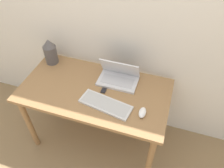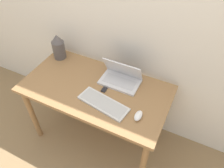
# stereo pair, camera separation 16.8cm
# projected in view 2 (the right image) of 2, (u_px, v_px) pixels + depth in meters

# --- Properties ---
(ground_plane) EXTENTS (12.00, 12.00, 0.00)m
(ground_plane) POSITION_uv_depth(u_px,v_px,m) (83.00, 161.00, 2.09)
(ground_plane) COLOR #8C704C
(wall_back) EXTENTS (6.00, 0.05, 2.50)m
(wall_back) POSITION_uv_depth(u_px,v_px,m) (117.00, 5.00, 1.66)
(wall_back) COLOR silver
(wall_back) RESTS_ON ground_plane
(desk) EXTENTS (1.22, 0.64, 0.71)m
(desk) POSITION_uv_depth(u_px,v_px,m) (96.00, 95.00, 1.86)
(desk) COLOR olive
(desk) RESTS_ON ground_plane
(laptop) EXTENTS (0.33, 0.20, 0.20)m
(laptop) POSITION_uv_depth(u_px,v_px,m) (121.00, 77.00, 1.82)
(laptop) COLOR silver
(laptop) RESTS_ON desk
(keyboard) EXTENTS (0.42, 0.21, 0.02)m
(keyboard) POSITION_uv_depth(u_px,v_px,m) (103.00, 103.00, 1.66)
(keyboard) COLOR silver
(keyboard) RESTS_ON desk
(mouse) EXTENTS (0.05, 0.10, 0.04)m
(mouse) POSITION_uv_depth(u_px,v_px,m) (138.00, 116.00, 1.57)
(mouse) COLOR white
(mouse) RESTS_ON desk
(vase) EXTENTS (0.12, 0.12, 0.24)m
(vase) POSITION_uv_depth(u_px,v_px,m) (58.00, 47.00, 2.00)
(vase) COLOR #514C4C
(vase) RESTS_ON desk
(mp3_player) EXTENTS (0.04, 0.06, 0.01)m
(mp3_player) POSITION_uv_depth(u_px,v_px,m) (104.00, 90.00, 1.77)
(mp3_player) COLOR black
(mp3_player) RESTS_ON desk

